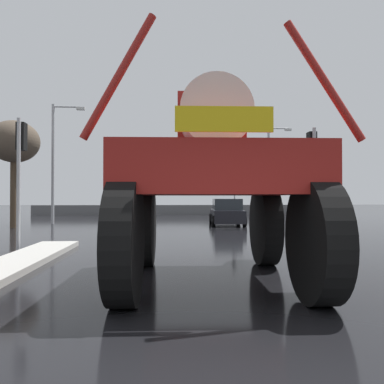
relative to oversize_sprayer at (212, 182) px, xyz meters
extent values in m
plane|color=black|center=(-0.05, 13.12, -1.91)|extent=(120.00, 120.00, 0.00)
cube|color=#B2AFA8|center=(-4.37, 1.74, -1.83)|extent=(1.18, 7.68, 0.15)
cylinder|color=black|center=(-1.37, 1.75, -0.96)|extent=(0.48, 1.91, 1.89)
cylinder|color=black|center=(1.49, 1.65, -0.96)|extent=(0.48, 1.91, 1.89)
cylinder|color=black|center=(-1.49, -1.61, -0.96)|extent=(0.48, 1.91, 1.89)
cylinder|color=black|center=(1.37, -1.72, -0.96)|extent=(0.48, 1.91, 1.89)
cube|color=maroon|center=(0.00, 0.02, 0.14)|extent=(3.50, 4.18, 0.80)
cube|color=maroon|center=(0.02, 0.44, 1.13)|extent=(1.36, 1.26, 1.17)
cylinder|color=silver|center=(-0.02, -0.57, 1.16)|extent=(1.28, 1.15, 1.24)
cylinder|color=maroon|center=(-1.58, -1.76, 1.44)|extent=(1.11, 0.16, 1.86)
cylinder|color=maroon|center=(1.45, -1.86, 1.41)|extent=(1.22, 0.16, 1.80)
cube|color=yellow|center=(-0.07, -2.04, 0.79)|extent=(1.38, 0.09, 0.36)
cube|color=black|center=(2.67, 14.64, -1.38)|extent=(1.95, 4.20, 0.70)
cube|color=#23282D|center=(2.66, 14.49, -0.71)|extent=(1.69, 2.19, 0.64)
cylinder|color=black|center=(1.91, 16.04, -1.61)|extent=(0.22, 0.61, 0.60)
cylinder|color=black|center=(3.60, 15.93, -1.61)|extent=(0.22, 0.61, 0.60)
cylinder|color=black|center=(1.74, 13.34, -1.61)|extent=(0.22, 0.61, 0.60)
cylinder|color=black|center=(3.44, 13.24, -1.61)|extent=(0.22, 0.61, 0.60)
cylinder|color=#A8AAAF|center=(-5.24, 4.25, 0.07)|extent=(0.11, 0.11, 3.96)
cube|color=black|center=(-5.24, 4.47, 1.54)|extent=(0.24, 0.32, 0.84)
sphere|color=red|center=(-5.24, 4.66, 1.81)|extent=(0.17, 0.17, 0.17)
sphere|color=#3C2403|center=(-5.24, 4.66, 1.54)|extent=(0.17, 0.17, 0.17)
sphere|color=black|center=(-5.24, 4.66, 1.27)|extent=(0.17, 0.17, 0.17)
cylinder|color=#A8AAAF|center=(3.76, 4.25, -0.02)|extent=(0.11, 0.11, 3.79)
cube|color=black|center=(3.76, 4.47, 1.36)|extent=(0.24, 0.32, 0.84)
sphere|color=red|center=(3.76, 4.66, 1.63)|extent=(0.17, 0.17, 0.17)
sphere|color=#3C2403|center=(3.76, 4.66, 1.36)|extent=(0.17, 0.17, 0.17)
sphere|color=black|center=(3.76, 4.66, 1.09)|extent=(0.17, 0.17, 0.17)
cylinder|color=#A8AAAF|center=(4.53, 22.18, 0.18)|extent=(0.11, 0.11, 4.17)
cube|color=black|center=(4.53, 22.40, 1.74)|extent=(0.24, 0.32, 0.84)
sphere|color=red|center=(4.53, 22.59, 2.01)|extent=(0.17, 0.17, 0.17)
sphere|color=#3C2403|center=(4.53, 22.59, 1.74)|extent=(0.17, 0.17, 0.17)
sphere|color=black|center=(4.53, 22.59, 1.47)|extent=(0.17, 0.17, 0.17)
cylinder|color=#A8AAAF|center=(-7.67, 16.03, 1.71)|extent=(0.18, 0.18, 7.24)
cylinder|color=#A8AAAF|center=(-6.85, 16.03, 5.18)|extent=(1.64, 0.10, 0.10)
cube|color=silver|center=(-6.03, 16.03, 5.08)|extent=(0.50, 0.24, 0.16)
cylinder|color=#A8AAAF|center=(7.29, 22.27, 1.72)|extent=(0.18, 0.18, 7.26)
cylinder|color=#A8AAAF|center=(8.08, 22.27, 5.20)|extent=(1.59, 0.10, 0.10)
cube|color=silver|center=(8.87, 22.27, 5.10)|extent=(0.50, 0.24, 0.16)
cylinder|color=#473828|center=(-8.84, 13.16, -0.09)|extent=(0.36, 0.36, 3.63)
ellipsoid|color=brown|center=(-8.84, 13.16, 2.63)|extent=(2.59, 2.59, 2.20)
cube|color=#59595B|center=(-0.05, 27.13, -1.46)|extent=(25.44, 0.24, 0.90)
camera|label=1|loc=(-0.89, -7.26, -0.30)|focal=35.41mm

